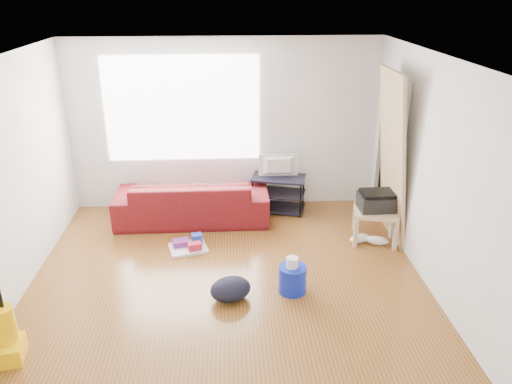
{
  "coord_description": "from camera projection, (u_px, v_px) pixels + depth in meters",
  "views": [
    {
      "loc": [
        0.03,
        -4.59,
        3.17
      ],
      "look_at": [
        0.34,
        0.6,
        0.98
      ],
      "focal_mm": 35.0,
      "sensor_mm": 36.0,
      "label": 1
    }
  ],
  "objects": [
    {
      "name": "room",
      "position": [
        232.0,
        185.0,
        5.11
      ],
      "size": [
        4.51,
        5.01,
        2.51
      ],
      "color": "brown",
      "rests_on": "ground"
    },
    {
      "name": "sofa",
      "position": [
        193.0,
        220.0,
        7.22
      ],
      "size": [
        2.15,
        0.84,
        0.63
      ],
      "primitive_type": "imported",
      "rotation": [
        0.0,
        0.0,
        3.14
      ],
      "color": "#4E0F0A",
      "rests_on": "ground"
    },
    {
      "name": "tv_stand",
      "position": [
        278.0,
        193.0,
        7.43
      ],
      "size": [
        0.86,
        0.62,
        0.53
      ],
      "rotation": [
        0.0,
        0.0,
        -0.26
      ],
      "color": "black",
      "rests_on": "ground"
    },
    {
      "name": "tv",
      "position": [
        279.0,
        166.0,
        7.27
      ],
      "size": [
        0.58,
        0.08,
        0.33
      ],
      "primitive_type": "imported",
      "rotation": [
        0.0,
        0.0,
        3.14
      ],
      "color": "black",
      "rests_on": "tv_stand"
    },
    {
      "name": "side_table",
      "position": [
        376.0,
        214.0,
        6.52
      ],
      "size": [
        0.65,
        0.65,
        0.45
      ],
      "rotation": [
        0.0,
        0.0,
        -0.22
      ],
      "color": "tan",
      "rests_on": "ground"
    },
    {
      "name": "printer",
      "position": [
        377.0,
        201.0,
        6.45
      ],
      "size": [
        0.48,
        0.37,
        0.24
      ],
      "rotation": [
        0.0,
        0.0,
        0.02
      ],
      "color": "black",
      "rests_on": "side_table"
    },
    {
      "name": "bucket",
      "position": [
        292.0,
        291.0,
        5.55
      ],
      "size": [
        0.36,
        0.36,
        0.31
      ],
      "primitive_type": "cylinder",
      "rotation": [
        0.0,
        0.0,
        -0.18
      ],
      "color": "#0E22B2",
      "rests_on": "ground"
    },
    {
      "name": "toilet_paper",
      "position": [
        292.0,
        275.0,
        5.46
      ],
      "size": [
        0.13,
        0.13,
        0.12
      ],
      "primitive_type": "cylinder",
      "color": "white",
      "rests_on": "bucket"
    },
    {
      "name": "cleaning_tray",
      "position": [
        189.0,
        245.0,
        6.41
      ],
      "size": [
        0.54,
        0.47,
        0.17
      ],
      "rotation": [
        0.0,
        0.0,
        0.25
      ],
      "color": "white",
      "rests_on": "ground"
    },
    {
      "name": "backpack",
      "position": [
        231.0,
        299.0,
        5.41
      ],
      "size": [
        0.55,
        0.5,
        0.25
      ],
      "primitive_type": "ellipsoid",
      "rotation": [
        0.0,
        0.0,
        0.38
      ],
      "color": "black",
      "rests_on": "ground"
    },
    {
      "name": "sneakers",
      "position": [
        368.0,
        240.0,
        6.53
      ],
      "size": [
        0.53,
        0.27,
        0.12
      ],
      "rotation": [
        0.0,
        0.0,
        -0.16
      ],
      "color": "white",
      "rests_on": "ground"
    },
    {
      "name": "vacuum",
      "position": [
        6.0,
        335.0,
        4.48
      ],
      "size": [
        0.33,
        0.36,
        1.31
      ],
      "rotation": [
        0.0,
        0.0,
        0.19
      ],
      "color": "#FFBF03",
      "rests_on": "ground"
    },
    {
      "name": "door_panel",
      "position": [
        384.0,
        235.0,
        6.78
      ],
      "size": [
        0.28,
        0.89,
        2.22
      ],
      "primitive_type": "cube",
      "rotation": [
        0.0,
        -0.1,
        0.0
      ],
      "color": "#A0835A",
      "rests_on": "ground"
    }
  ]
}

